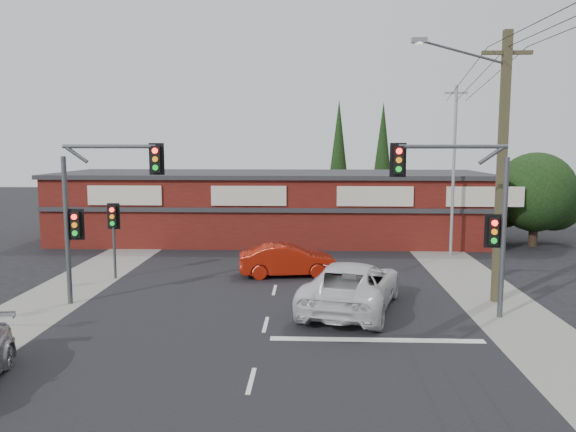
{
  "coord_description": "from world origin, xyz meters",
  "views": [
    {
      "loc": [
        1.49,
        -18.04,
        5.89
      ],
      "look_at": [
        0.61,
        3.0,
        3.23
      ],
      "focal_mm": 35.0,
      "sensor_mm": 36.0,
      "label": 1
    }
  ],
  "objects_px": {
    "red_sedan": "(288,260)",
    "white_suv": "(352,286)",
    "shop_building": "(272,205)",
    "utility_pole": "(498,159)"
  },
  "relations": [
    {
      "from": "red_sedan",
      "to": "white_suv",
      "type": "bearing_deg",
      "value": -162.06
    },
    {
      "from": "shop_building",
      "to": "white_suv",
      "type": "bearing_deg",
      "value": -75.39
    },
    {
      "from": "white_suv",
      "to": "red_sedan",
      "type": "relative_size",
      "value": 1.42
    },
    {
      "from": "utility_pole",
      "to": "white_suv",
      "type": "bearing_deg",
      "value": -167.62
    },
    {
      "from": "shop_building",
      "to": "utility_pole",
      "type": "xyz_separation_m",
      "value": [
        9.36,
        -14.0,
        3.26
      ]
    },
    {
      "from": "red_sedan",
      "to": "shop_building",
      "type": "distance_m",
      "value": 10.31
    },
    {
      "from": "red_sedan",
      "to": "shop_building",
      "type": "bearing_deg",
      "value": -0.39
    },
    {
      "from": "white_suv",
      "to": "shop_building",
      "type": "xyz_separation_m",
      "value": [
        -3.96,
        15.18,
        1.27
      ]
    },
    {
      "from": "shop_building",
      "to": "utility_pole",
      "type": "distance_m",
      "value": 17.15
    },
    {
      "from": "white_suv",
      "to": "utility_pole",
      "type": "bearing_deg",
      "value": -152.76
    }
  ]
}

